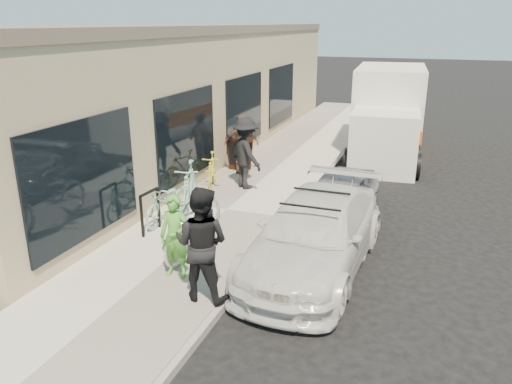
% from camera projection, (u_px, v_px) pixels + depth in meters
% --- Properties ---
extents(ground, '(120.00, 120.00, 0.00)m').
position_uv_depth(ground, '(265.00, 291.00, 8.42)').
color(ground, black).
rests_on(ground, ground).
extents(sidewalk, '(3.00, 34.00, 0.15)m').
position_uv_depth(sidewalk, '(227.00, 212.00, 11.72)').
color(sidewalk, beige).
rests_on(sidewalk, ground).
extents(curb, '(0.12, 34.00, 0.13)m').
position_uv_depth(curb, '(290.00, 221.00, 11.22)').
color(curb, gray).
rests_on(curb, ground).
extents(storefront, '(3.60, 20.00, 4.22)m').
position_uv_depth(storefront, '(195.00, 92.00, 16.54)').
color(storefront, tan).
rests_on(storefront, ground).
extents(bike_rack, '(0.10, 0.64, 0.90)m').
position_uv_depth(bike_rack, '(150.00, 207.00, 10.27)').
color(bike_rack, black).
rests_on(bike_rack, sidewalk).
extents(sandwich_board, '(0.66, 0.66, 1.02)m').
position_uv_depth(sandwich_board, '(240.00, 153.00, 14.64)').
color(sandwich_board, black).
rests_on(sandwich_board, sidewalk).
extents(sedan_white, '(2.09, 4.70, 1.38)m').
position_uv_depth(sedan_white, '(315.00, 234.00, 9.04)').
color(sedan_white, silver).
rests_on(sedan_white, ground).
extents(sedan_silver, '(1.52, 3.53, 1.19)m').
position_uv_depth(sedan_silver, '(340.00, 198.00, 11.11)').
color(sedan_silver, '#A3A4A9').
rests_on(sedan_silver, ground).
extents(moving_truck, '(2.61, 6.00, 2.88)m').
position_uv_depth(moving_truck, '(387.00, 117.00, 16.85)').
color(moving_truck, silver).
rests_on(moving_truck, ground).
extents(tandem_bike, '(0.86, 2.36, 1.23)m').
position_uv_depth(tandem_bike, '(195.00, 220.00, 9.44)').
color(tandem_bike, silver).
rests_on(tandem_bike, sidewalk).
extents(woman_rider, '(0.55, 0.37, 1.46)m').
position_uv_depth(woman_rider, '(175.00, 237.00, 8.42)').
color(woman_rider, '#50A236').
rests_on(woman_rider, sidewalk).
extents(man_standing, '(0.91, 0.71, 1.84)m').
position_uv_depth(man_standing, '(202.00, 244.00, 7.68)').
color(man_standing, black).
rests_on(man_standing, sidewalk).
extents(cruiser_bike_a, '(1.08, 1.91, 1.10)m').
position_uv_depth(cruiser_bike_a, '(190.00, 187.00, 11.53)').
color(cruiser_bike_a, '#88CBB6').
rests_on(cruiser_bike_a, sidewalk).
extents(cruiser_bike_b, '(0.61, 1.67, 0.87)m').
position_uv_depth(cruiser_bike_b, '(167.00, 202.00, 10.90)').
color(cruiser_bike_b, '#88CBB6').
rests_on(cruiser_bike_b, sidewalk).
extents(cruiser_bike_c, '(0.89, 1.55, 0.90)m').
position_uv_depth(cruiser_bike_c, '(212.00, 170.00, 13.17)').
color(cruiser_bike_c, yellow).
rests_on(cruiser_bike_c, sidewalk).
extents(bystander_a, '(1.37, 1.28, 1.86)m').
position_uv_depth(bystander_a, '(246.00, 153.00, 12.94)').
color(bystander_a, black).
rests_on(bystander_a, sidewalk).
extents(bystander_b, '(1.07, 0.80, 1.69)m').
position_uv_depth(bystander_b, '(241.00, 144.00, 14.34)').
color(bystander_b, brown).
rests_on(bystander_b, sidewalk).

